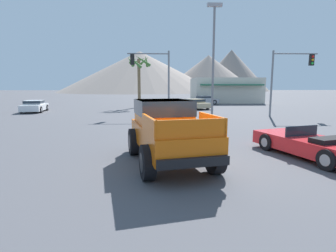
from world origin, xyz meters
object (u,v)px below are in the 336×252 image
parked_car_tan (194,104)px  palm_tree_tall (139,68)px  red_convertible_car (312,145)px  traffic_light_crosswalk (290,71)px  orange_pickup_truck (167,127)px  parked_car_white (35,106)px  street_lamp_post (213,54)px  traffic_light_main (153,71)px  parked_car_silver (204,100)px

parked_car_tan → palm_tree_tall: size_ratio=0.77×
red_convertible_car → traffic_light_crosswalk: (5.54, 12.67, 3.36)m
orange_pickup_truck → parked_car_tan: bearing=66.9°
parked_car_tan → orange_pickup_truck: bearing=-128.0°
parked_car_white → street_lamp_post: (15.53, -10.26, 3.88)m
orange_pickup_truck → street_lamp_post: bearing=55.0°
street_lamp_post → traffic_light_main: bearing=118.7°
parked_car_white → parked_car_tan: bearing=0.7°
street_lamp_post → traffic_light_crosswalk: bearing=35.0°
parked_car_tan → traffic_light_crosswalk: size_ratio=0.88×
palm_tree_tall → parked_car_silver: bearing=26.5°
traffic_light_crosswalk → palm_tree_tall: (-13.08, 10.30, 0.88)m
parked_car_white → traffic_light_crosswalk: 23.84m
parked_car_white → parked_car_silver: (18.67, 9.68, 0.02)m
parked_car_tan → traffic_light_crosswalk: (6.73, -7.96, 3.22)m
traffic_light_crosswalk → orange_pickup_truck: bearing=-129.9°
traffic_light_main → palm_tree_tall: size_ratio=0.89×
red_convertible_car → traffic_light_crosswalk: size_ratio=0.86×
red_convertible_car → parked_car_silver: parked_car_silver is taller
parked_car_silver → parked_car_tan: bearing=142.3°
traffic_light_crosswalk → palm_tree_tall: 16.68m
traffic_light_main → street_lamp_post: 7.87m
street_lamp_post → palm_tree_tall: 16.56m
parked_car_white → palm_tree_tall: bearing=18.4°
red_convertible_car → street_lamp_post: (-2.03, 7.36, 4.03)m
traffic_light_crosswalk → palm_tree_tall: bearing=141.8°
parked_car_silver → red_convertible_car: bearing=159.1°
parked_car_silver → palm_tree_tall: bearing=98.0°
parked_car_tan → street_lamp_post: street_lamp_post is taller
orange_pickup_truck → palm_tree_tall: size_ratio=0.81×
red_convertible_car → parked_car_tan: bearing=76.6°
orange_pickup_truck → red_convertible_car: size_ratio=1.08×
street_lamp_post → orange_pickup_truck: bearing=-112.8°
parked_car_white → palm_tree_tall: size_ratio=0.70×
traffic_light_main → street_lamp_post: bearing=118.7°
orange_pickup_truck → parked_car_tan: orange_pickup_truck is taller
parked_car_white → traffic_light_crosswalk: bearing=-21.8°
traffic_light_crosswalk → parked_car_tan: bearing=130.2°
parked_car_white → orange_pickup_truck: bearing=-64.9°
orange_pickup_truck → traffic_light_main: size_ratio=0.91×
parked_car_white → red_convertible_car: bearing=-54.8°
street_lamp_post → palm_tree_tall: size_ratio=1.19×
orange_pickup_truck → traffic_light_crosswalk: 16.94m
traffic_light_main → traffic_light_crosswalk: 11.45m
street_lamp_post → parked_car_silver: bearing=81.0°
parked_car_silver → street_lamp_post: (-3.14, -19.94, 3.85)m
red_convertible_car → traffic_light_crosswalk: traffic_light_crosswalk is taller
orange_pickup_truck → street_lamp_post: size_ratio=0.68×
street_lamp_post → palm_tree_tall: street_lamp_post is taller
parked_car_silver → street_lamp_post: street_lamp_post is taller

